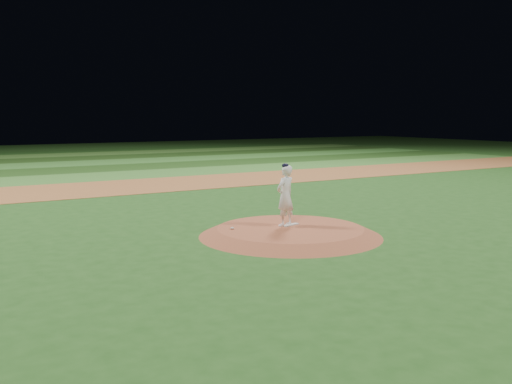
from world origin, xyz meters
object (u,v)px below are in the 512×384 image
at_px(pitchers_mound, 290,232).
at_px(pitcher_on_mound, 285,195).
at_px(rosin_bag, 232,228).
at_px(pitching_rubber, 291,225).

distance_m(pitchers_mound, pitcher_on_mound, 1.12).
bearing_deg(pitchers_mound, rosin_bag, 156.38).
distance_m(pitchers_mound, pitching_rubber, 0.39).
relative_size(pitchers_mound, pitcher_on_mound, 2.87).
bearing_deg(rosin_bag, pitchers_mound, -23.62).
relative_size(pitchers_mound, pitching_rubber, 8.51).
height_order(pitching_rubber, pitcher_on_mound, pitcher_on_mound).
xyz_separation_m(pitching_rubber, rosin_bag, (-1.82, 0.40, 0.02)).
distance_m(pitching_rubber, rosin_bag, 1.86).
relative_size(pitching_rubber, rosin_bag, 5.50).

